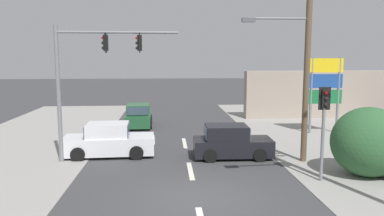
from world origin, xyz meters
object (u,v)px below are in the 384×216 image
Objects in this scene: pedestal_signal_right_kerb at (324,118)px; shopping_plaza_sign at (325,85)px; traffic_signal_mast at (88,69)px; sedan_crossing_left at (109,141)px; hatchback_oncoming_near at (139,116)px; utility_pole_midground_right at (304,56)px; hatchback_receding_far at (231,143)px.

shopping_plaza_sign is (3.82, 8.78, 0.57)m from pedestal_signal_right_kerb.
traffic_signal_mast is 1.40× the size of sedan_crossing_left.
traffic_signal_mast is 1.63× the size of hatchback_oncoming_near.
shopping_plaza_sign is at bearing 22.56° from traffic_signal_mast.
utility_pole_midground_right reaches higher than shopping_plaza_sign.
hatchback_oncoming_near is at bearing 120.54° from hatchback_receding_far.
hatchback_oncoming_near is at bearing 83.59° from sedan_crossing_left.
traffic_signal_mast reaches higher than hatchback_receding_far.
traffic_signal_mast is 7.23m from hatchback_receding_far.
traffic_signal_mast reaches higher than hatchback_oncoming_near.
sedan_crossing_left is at bearing 153.25° from pedestal_signal_right_kerb.
hatchback_receding_far is (-2.98, 0.90, -4.00)m from utility_pole_midground_right.
hatchback_receding_far is 9.54m from hatchback_oncoming_near.
hatchback_oncoming_near is (-7.66, 11.80, -1.71)m from pedestal_signal_right_kerb.
pedestal_signal_right_kerb is at bearing -113.52° from shopping_plaza_sign.
hatchback_oncoming_near is at bearing 130.66° from utility_pole_midground_right.
utility_pole_midground_right is 1.89× the size of shopping_plaza_sign.
pedestal_signal_right_kerb is 9.67m from sedan_crossing_left.
sedan_crossing_left is at bearing -159.96° from shopping_plaza_sign.
utility_pole_midground_right is at bearing -10.43° from sedan_crossing_left.
shopping_plaza_sign is 1.25× the size of hatchback_receding_far.
hatchback_receding_far is 1.00× the size of hatchback_oncoming_near.
utility_pole_midground_right is 9.37m from traffic_signal_mast.
pedestal_signal_right_kerb is 0.97× the size of hatchback_receding_far.
traffic_signal_mast reaches higher than pedestal_signal_right_kerb.
utility_pole_midground_right reaches higher than traffic_signal_mast.
shopping_plaza_sign is at bearing 38.08° from hatchback_receding_far.
sedan_crossing_left is at bearing 53.77° from traffic_signal_mast.
sedan_crossing_left is (-0.84, -7.51, 0.00)m from hatchback_oncoming_near.
pedestal_signal_right_kerb is 0.97× the size of hatchback_oncoming_near.
traffic_signal_mast is at bearing -126.23° from sedan_crossing_left.
shopping_plaza_sign is 8.73m from hatchback_receding_far.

